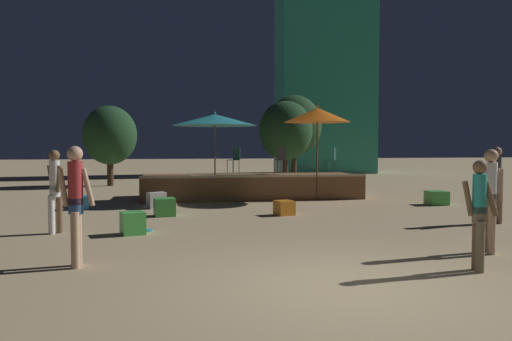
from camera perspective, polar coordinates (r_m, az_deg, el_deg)
ground_plane at (r=6.85m, az=10.42°, el=-12.94°), size 120.00×120.00×0.00m
wooden_deck at (r=17.71m, az=-0.59°, el=-1.80°), size 7.56×2.57×0.87m
patio_umbrella_0 at (r=16.64m, az=-4.72°, el=5.77°), size 2.82×2.82×2.96m
patio_umbrella_1 at (r=16.85m, az=7.02°, el=6.30°), size 2.22×2.22×3.18m
cube_seat_0 at (r=15.30m, az=-19.41°, el=-3.49°), size 0.53×0.53×0.39m
cube_seat_1 at (r=10.78m, az=-13.90°, el=-5.86°), size 0.58×0.58×0.47m
cube_seat_2 at (r=13.34m, az=-10.41°, el=-4.13°), size 0.60×0.60×0.47m
cube_seat_3 at (r=13.32m, az=3.25°, el=-4.28°), size 0.56×0.56×0.39m
cube_seat_4 at (r=16.55m, az=19.94°, el=-2.96°), size 0.59×0.59×0.43m
cube_seat_5 at (r=15.02m, az=-11.33°, el=-3.34°), size 0.62×0.62×0.47m
person_0 at (r=8.08m, az=-19.91°, el=-3.16°), size 0.55×0.31×1.85m
person_1 at (r=13.11m, az=25.75°, el=-1.10°), size 0.40×0.45×1.82m
person_2 at (r=9.47m, az=25.20°, el=-2.66°), size 0.52×0.30×1.80m
person_3 at (r=11.28m, az=-22.00°, el=-1.85°), size 0.40×0.47×1.77m
person_4 at (r=8.07m, az=24.13°, el=-4.36°), size 0.53×0.28×1.65m
bistro_chair_0 at (r=18.34m, az=8.71°, el=1.52°), size 0.47×0.47×0.90m
bistro_chair_1 at (r=18.36m, az=2.81°, el=1.55°), size 0.42×0.42×0.90m
bistro_chair_2 at (r=17.95m, az=-2.42°, el=1.52°), size 0.48×0.48×0.90m
frisbee_disc at (r=11.13m, az=-12.35°, el=-6.69°), size 0.25×0.25×0.03m
background_tree_0 at (r=26.93m, az=4.38°, el=5.13°), size 2.95×2.95×4.52m
background_tree_1 at (r=25.55m, az=3.42°, el=4.56°), size 2.74×2.74×4.10m
background_tree_2 at (r=23.59m, az=-16.37°, el=3.87°), size 2.42×2.42×3.63m
distant_building at (r=33.93m, az=7.93°, el=12.77°), size 6.21×3.05×15.33m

